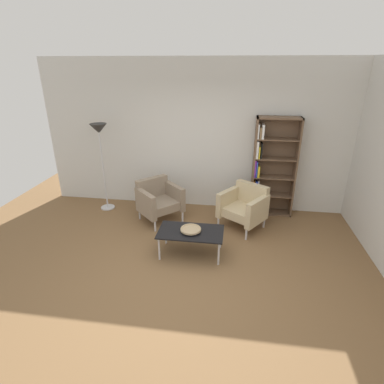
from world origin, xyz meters
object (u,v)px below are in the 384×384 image
object	(u,v)px
bookshelf_tall	(270,168)
decorative_bowl	(191,229)
armchair_near_window	(158,199)
coffee_table_low	(191,233)
armchair_spare_guest	(244,206)
floor_lamp_torchiere	(100,139)

from	to	relation	value
bookshelf_tall	decorative_bowl	xyz separation A→B (m)	(-1.29, -1.66, -0.49)
decorative_bowl	armchair_near_window	size ratio (longest dim) A/B	0.34
coffee_table_low	armchair_spare_guest	world-z (taller)	armchair_spare_guest
armchair_near_window	armchair_spare_guest	bearing A→B (deg)	-47.29
armchair_spare_guest	floor_lamp_torchiere	world-z (taller)	floor_lamp_torchiere
armchair_spare_guest	coffee_table_low	bearing A→B (deg)	-95.02
decorative_bowl	armchair_spare_guest	distance (m)	1.30
coffee_table_low	decorative_bowl	world-z (taller)	decorative_bowl
armchair_near_window	armchair_spare_guest	world-z (taller)	same
coffee_table_low	floor_lamp_torchiere	xyz separation A→B (m)	(-1.95, 1.38, 1.08)
coffee_table_low	armchair_spare_guest	distance (m)	1.30
bookshelf_tall	coffee_table_low	size ratio (longest dim) A/B	1.90
bookshelf_tall	armchair_near_window	distance (m)	2.21
coffee_table_low	armchair_near_window	size ratio (longest dim) A/B	1.06
bookshelf_tall	armchair_spare_guest	distance (m)	0.96
armchair_near_window	decorative_bowl	bearing A→B (deg)	-99.00
floor_lamp_torchiere	decorative_bowl	bearing A→B (deg)	-35.21
bookshelf_tall	decorative_bowl	bearing A→B (deg)	-127.82
armchair_near_window	armchair_spare_guest	size ratio (longest dim) A/B	1.00
armchair_spare_guest	floor_lamp_torchiere	xyz separation A→B (m)	(-2.78, 0.38, 1.03)
bookshelf_tall	armchair_near_window	size ratio (longest dim) A/B	2.00
armchair_near_window	armchair_spare_guest	xyz separation A→B (m)	(1.60, -0.06, 0.00)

